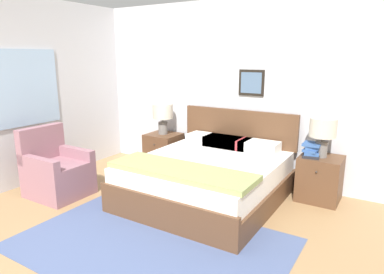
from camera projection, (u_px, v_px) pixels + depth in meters
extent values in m
cube|color=silver|center=(238.00, 91.00, 5.03)|extent=(7.16, 0.06, 2.60)
cube|color=black|center=(251.00, 83.00, 4.85)|extent=(0.38, 0.02, 0.37)
cube|color=slate|center=(251.00, 83.00, 4.84)|extent=(0.31, 0.00, 0.29)
cube|color=silver|center=(38.00, 92.00, 4.92)|extent=(0.06, 5.58, 2.60)
cube|color=#47567F|center=(152.00, 243.00, 3.37)|extent=(2.59, 1.77, 0.01)
cube|color=brown|center=(207.00, 189.00, 4.38)|extent=(1.75, 1.94, 0.28)
cube|color=brown|center=(163.00, 202.00, 3.56)|extent=(1.75, 0.06, 0.08)
cube|color=white|center=(207.00, 169.00, 4.32)|extent=(1.68, 1.86, 0.25)
cube|color=brown|center=(238.00, 127.00, 5.01)|extent=(1.75, 0.06, 0.51)
cube|color=#8E9E5B|center=(181.00, 171.00, 3.79)|extent=(1.71, 0.54, 0.06)
cube|color=white|center=(206.00, 139.00, 5.08)|extent=(0.52, 0.32, 0.14)
cube|color=white|center=(259.00, 146.00, 4.65)|extent=(0.52, 0.32, 0.14)
cube|color=#9E2D33|center=(231.00, 142.00, 4.86)|extent=(0.52, 0.32, 0.14)
cube|color=#9E2D33|center=(223.00, 141.00, 4.93)|extent=(0.52, 0.32, 0.14)
cube|color=#8E606B|center=(59.00, 179.00, 4.50)|extent=(0.72, 0.66, 0.45)
cube|color=#8E606B|center=(41.00, 143.00, 4.55)|extent=(0.12, 0.65, 0.45)
cube|color=#8E606B|center=(74.00, 153.00, 4.66)|extent=(0.72, 0.10, 0.14)
cube|color=#8E606B|center=(38.00, 163.00, 4.20)|extent=(0.72, 0.10, 0.14)
cube|color=brown|center=(164.00, 151.00, 5.59)|extent=(0.51, 0.47, 0.57)
sphere|color=#332D28|center=(154.00, 145.00, 5.35)|extent=(0.02, 0.02, 0.02)
cube|color=brown|center=(320.00, 178.00, 4.34)|extent=(0.51, 0.47, 0.57)
sphere|color=#332D28|center=(316.00, 172.00, 4.09)|extent=(0.02, 0.02, 0.02)
cylinder|color=slate|center=(163.00, 128.00, 5.50)|extent=(0.15, 0.15, 0.20)
cylinder|color=slate|center=(163.00, 120.00, 5.47)|extent=(0.02, 0.02, 0.06)
cylinder|color=beige|center=(163.00, 111.00, 5.44)|extent=(0.32, 0.32, 0.23)
cylinder|color=slate|center=(321.00, 149.00, 4.26)|extent=(0.15, 0.15, 0.20)
cylinder|color=slate|center=(322.00, 139.00, 4.23)|extent=(0.02, 0.02, 0.06)
cylinder|color=beige|center=(323.00, 128.00, 4.19)|extent=(0.32, 0.32, 0.23)
cube|color=#232328|center=(311.00, 155.00, 4.29)|extent=(0.24, 0.30, 0.03)
cube|color=#335693|center=(312.00, 152.00, 4.28)|extent=(0.22, 0.28, 0.04)
cube|color=#335693|center=(312.00, 150.00, 4.27)|extent=(0.20, 0.27, 0.03)
cube|color=#335693|center=(312.00, 147.00, 4.26)|extent=(0.20, 0.23, 0.04)
cube|color=#335693|center=(312.00, 144.00, 4.25)|extent=(0.22, 0.24, 0.03)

